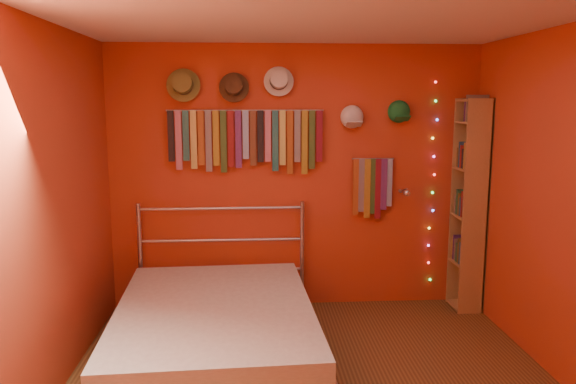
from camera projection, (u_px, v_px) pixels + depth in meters
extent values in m
cube|color=#A9281B|center=(296.00, 178.00, 5.34)|extent=(3.50, 0.02, 2.50)
cube|color=#A9281B|center=(39.00, 219.00, 3.51)|extent=(0.02, 3.50, 2.50)
cube|color=white|center=(318.00, 14.00, 3.42)|extent=(3.50, 3.50, 0.02)
cylinder|color=#B1B1B6|center=(245.00, 110.00, 5.16)|extent=(1.45, 0.01, 0.01)
cube|color=black|center=(171.00, 136.00, 5.15)|extent=(0.06, 0.01, 0.47)
cube|color=#AF5778|center=(179.00, 140.00, 5.15)|extent=(0.06, 0.01, 0.54)
cube|color=#1A5D5D|center=(186.00, 136.00, 5.14)|extent=(0.06, 0.01, 0.46)
cube|color=#CDBF52|center=(194.00, 140.00, 5.17)|extent=(0.06, 0.01, 0.54)
cube|color=brown|center=(201.00, 138.00, 5.16)|extent=(0.06, 0.01, 0.50)
cube|color=navy|center=(209.00, 141.00, 5.16)|extent=(0.06, 0.01, 0.56)
cube|color=olive|center=(216.00, 138.00, 5.18)|extent=(0.06, 0.01, 0.51)
cube|color=#274D1E|center=(223.00, 142.00, 5.18)|extent=(0.06, 0.01, 0.57)
cube|color=maroon|center=(231.00, 139.00, 5.17)|extent=(0.06, 0.01, 0.52)
cube|color=#3F175D|center=(238.00, 139.00, 5.19)|extent=(0.06, 0.01, 0.53)
cube|color=#7195CA|center=(246.00, 135.00, 5.18)|extent=(0.06, 0.01, 0.45)
cube|color=#512A1B|center=(253.00, 138.00, 5.19)|extent=(0.06, 0.01, 0.51)
cube|color=black|center=(261.00, 136.00, 5.20)|extent=(0.06, 0.01, 0.48)
cube|color=#A55273|center=(268.00, 136.00, 5.20)|extent=(0.06, 0.01, 0.47)
cube|color=#1B5C5F|center=(275.00, 141.00, 5.20)|extent=(0.06, 0.01, 0.56)
cube|color=#CBCD52|center=(283.00, 138.00, 5.22)|extent=(0.06, 0.01, 0.51)
cube|color=brown|center=(290.00, 142.00, 5.22)|extent=(0.06, 0.01, 0.59)
cube|color=navy|center=(297.00, 136.00, 5.21)|extent=(0.06, 0.01, 0.48)
cube|color=olive|center=(305.00, 142.00, 5.24)|extent=(0.06, 0.01, 0.60)
cube|color=#2B481C|center=(312.00, 140.00, 5.23)|extent=(0.06, 0.01, 0.55)
cube|color=maroon|center=(319.00, 136.00, 5.22)|extent=(0.06, 0.01, 0.48)
cylinder|color=#B1B1B6|center=(373.00, 159.00, 5.31)|extent=(0.40, 0.01, 0.01)
cube|color=maroon|center=(356.00, 187.00, 5.34)|extent=(0.06, 0.01, 0.54)
cube|color=#151355|center=(362.00, 186.00, 5.33)|extent=(0.06, 0.01, 0.51)
cube|color=olive|center=(367.00, 189.00, 5.33)|extent=(0.06, 0.01, 0.57)
cube|color=#274F1F|center=(373.00, 187.00, 5.35)|extent=(0.06, 0.01, 0.53)
cube|color=maroon|center=(378.00, 189.00, 5.35)|extent=(0.06, 0.01, 0.58)
cube|color=#36175C|center=(384.00, 184.00, 5.34)|extent=(0.06, 0.01, 0.49)
cube|color=#6B93BF|center=(389.00, 183.00, 5.35)|extent=(0.06, 0.01, 0.46)
cylinder|color=olive|center=(183.00, 85.00, 5.08)|extent=(0.31, 0.08, 0.30)
cylinder|color=olive|center=(183.00, 84.00, 5.03)|extent=(0.18, 0.15, 0.20)
cylinder|color=#332314|center=(183.00, 84.00, 5.05)|extent=(0.19, 0.06, 0.19)
cylinder|color=#452D18|center=(234.00, 87.00, 5.11)|extent=(0.27, 0.07, 0.27)
cylinder|color=#452D18|center=(234.00, 86.00, 5.06)|extent=(0.16, 0.14, 0.18)
cylinder|color=black|center=(234.00, 87.00, 5.09)|extent=(0.17, 0.05, 0.17)
cylinder|color=silver|center=(279.00, 81.00, 5.13)|extent=(0.27, 0.07, 0.27)
cylinder|color=silver|center=(279.00, 80.00, 5.08)|extent=(0.16, 0.14, 0.18)
cylinder|color=black|center=(279.00, 81.00, 5.11)|extent=(0.17, 0.06, 0.17)
ellipsoid|color=silver|center=(352.00, 117.00, 5.23)|extent=(0.20, 0.15, 0.20)
cube|color=silver|center=(354.00, 124.00, 5.13)|extent=(0.14, 0.10, 0.06)
ellipsoid|color=#1B7C36|center=(399.00, 112.00, 5.26)|extent=(0.19, 0.15, 0.19)
cube|color=#1B7C36|center=(402.00, 118.00, 5.15)|extent=(0.14, 0.10, 0.06)
sphere|color=#FF3333|center=(436.00, 82.00, 5.24)|extent=(0.02, 0.02, 0.02)
sphere|color=#33FF4C|center=(436.00, 101.00, 5.27)|extent=(0.02, 0.02, 0.02)
sphere|color=#4C66FF|center=(437.00, 120.00, 5.30)|extent=(0.02, 0.02, 0.02)
sphere|color=yellow|center=(433.00, 138.00, 5.33)|extent=(0.02, 0.02, 0.02)
sphere|color=#FF4CCC|center=(434.00, 157.00, 5.36)|extent=(0.02, 0.02, 0.02)
sphere|color=#FF3333|center=(434.00, 175.00, 5.39)|extent=(0.02, 0.02, 0.02)
sphere|color=#33FF4C|center=(432.00, 193.00, 5.41)|extent=(0.02, 0.02, 0.02)
sphere|color=#4C66FF|center=(433.00, 210.00, 5.44)|extent=(0.02, 0.02, 0.02)
sphere|color=yellow|center=(429.00, 228.00, 5.47)|extent=(0.02, 0.02, 0.02)
sphere|color=#FF4CCC|center=(428.00, 245.00, 5.50)|extent=(0.02, 0.02, 0.02)
sphere|color=#FF3333|center=(429.00, 263.00, 5.53)|extent=(0.02, 0.02, 0.02)
sphere|color=#33FF4C|center=(430.00, 280.00, 5.56)|extent=(0.02, 0.02, 0.02)
cylinder|color=#B1B1B6|center=(400.00, 191.00, 5.41)|extent=(0.03, 0.03, 0.03)
cylinder|color=#B1B1B6|center=(403.00, 190.00, 5.30)|extent=(0.01, 0.23, 0.07)
sphere|color=white|center=(407.00, 193.00, 5.19)|extent=(0.06, 0.06, 0.06)
cube|color=#9C7846|center=(476.00, 209.00, 5.11)|extent=(0.24, 0.02, 2.00)
cube|color=#9C7846|center=(463.00, 203.00, 5.43)|extent=(0.24, 0.02, 2.00)
cube|color=#9C7846|center=(481.00, 206.00, 5.28)|extent=(0.02, 0.34, 2.00)
cube|color=#9C7846|center=(464.00, 305.00, 5.43)|extent=(0.24, 0.32, 0.02)
cube|color=#9C7846|center=(466.00, 262.00, 5.36)|extent=(0.24, 0.32, 0.02)
cube|color=#9C7846|center=(468.00, 216.00, 5.29)|extent=(0.24, 0.32, 0.02)
cube|color=#9C7846|center=(471.00, 169.00, 5.21)|extent=(0.24, 0.32, 0.02)
cube|color=#9C7846|center=(473.00, 122.00, 5.14)|extent=(0.24, 0.32, 0.02)
cube|color=#9C7846|center=(475.00, 100.00, 5.11)|extent=(0.24, 0.32, 0.02)
cylinder|color=#B1B1B6|center=(140.00, 258.00, 5.27)|extent=(0.04, 0.04, 1.04)
cylinder|color=#B1B1B6|center=(302.00, 255.00, 5.37)|extent=(0.04, 0.04, 1.04)
cylinder|color=#B1B1B6|center=(222.00, 270.00, 5.34)|extent=(1.53, 0.03, 0.03)
cylinder|color=#B1B1B6|center=(222.00, 240.00, 5.29)|extent=(1.53, 0.03, 0.03)
cylinder|color=#B1B1B6|center=(221.00, 208.00, 5.24)|extent=(1.53, 0.03, 0.03)
cube|color=#B8B1A5|center=(215.00, 331.00, 4.30)|extent=(1.56, 2.14, 0.41)
cylinder|color=#B1B1B6|center=(114.00, 336.00, 4.25)|extent=(0.13, 2.07, 0.03)
cylinder|color=#B1B1B6|center=(314.00, 331.00, 4.35)|extent=(0.13, 2.07, 0.03)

